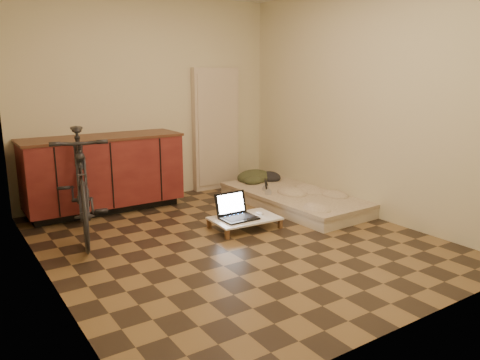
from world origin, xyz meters
TOP-DOWN VIEW (x-y plane):
  - room_shell at (0.00, 0.00)m, footprint 3.50×4.00m
  - cabinets at (-0.75, 1.70)m, footprint 1.84×0.62m
  - appliance_panel at (0.95, 1.94)m, footprint 0.70×0.10m
  - bicycle at (-1.20, 1.00)m, footprint 0.96×1.93m
  - futon at (1.30, 0.62)m, footprint 1.00×2.00m
  - clothing_pile at (1.33, 1.42)m, footprint 0.54×0.46m
  - headphones at (1.01, 0.80)m, footprint 0.33×0.33m
  - lap_desk at (0.28, 0.24)m, footprint 0.73×0.50m
  - laptop at (0.20, 0.28)m, footprint 0.37×0.34m
  - mouse at (0.48, 0.23)m, footprint 0.08×0.11m

SIDE VIEW (x-z plane):
  - futon at x=1.30m, z-range 0.00..0.17m
  - lap_desk at x=0.28m, z-range 0.04..0.16m
  - mouse at x=0.48m, z-range 0.12..0.15m
  - laptop at x=0.20m, z-range 0.04..0.30m
  - headphones at x=1.01m, z-range 0.17..0.33m
  - clothing_pile at x=1.33m, z-range 0.17..0.38m
  - cabinets at x=-0.75m, z-range 0.01..0.92m
  - bicycle at x=-1.20m, z-range 0.00..1.20m
  - appliance_panel at x=0.95m, z-range 0.00..1.70m
  - room_shell at x=0.00m, z-range 0.00..2.60m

